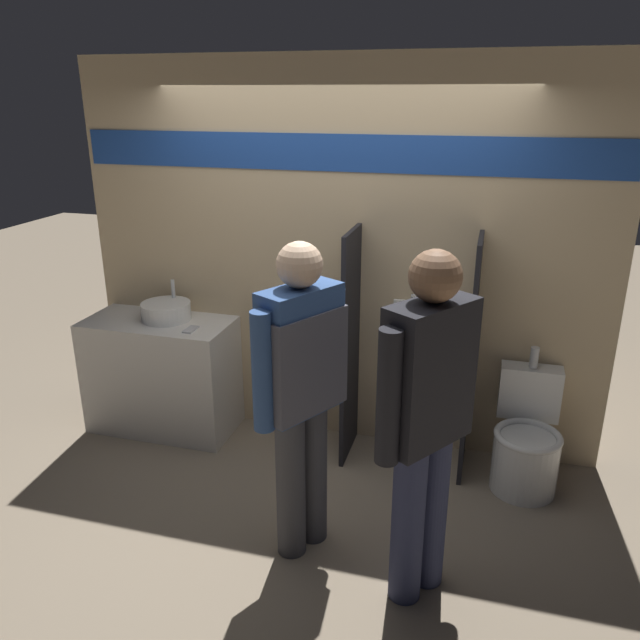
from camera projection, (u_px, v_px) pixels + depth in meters
ground_plane at (313, 471)px, 4.29m from camera, size 16.00×16.00×0.00m
display_wall at (337, 258)px, 4.36m from camera, size 3.76×0.07×2.70m
sink_counter at (162, 375)px, 4.73m from camera, size 1.09×0.54×0.87m
sink_basin at (166, 311)px, 4.60m from camera, size 0.36×0.36×0.27m
cell_phone at (191, 329)px, 4.40m from camera, size 0.07×0.14×0.01m
divider_near_counter at (350, 347)px, 4.27m from camera, size 0.03×0.46×1.62m
divider_mid at (470, 360)px, 4.07m from camera, size 0.03×0.46×1.62m
urinal_near_counter at (298, 341)px, 4.46m from camera, size 0.31×0.33×1.16m
urinal_far at (410, 353)px, 4.25m from camera, size 0.31×0.33×1.16m
toilet at (526, 444)px, 4.06m from camera, size 0.43×0.59×0.89m
person_in_vest at (301, 381)px, 3.26m from camera, size 0.42×0.56×1.78m
person_with_lanyard at (426, 418)px, 2.95m from camera, size 0.43×0.54×1.82m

